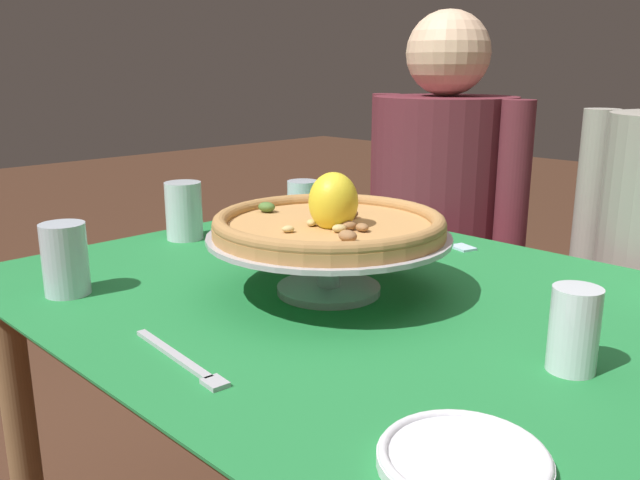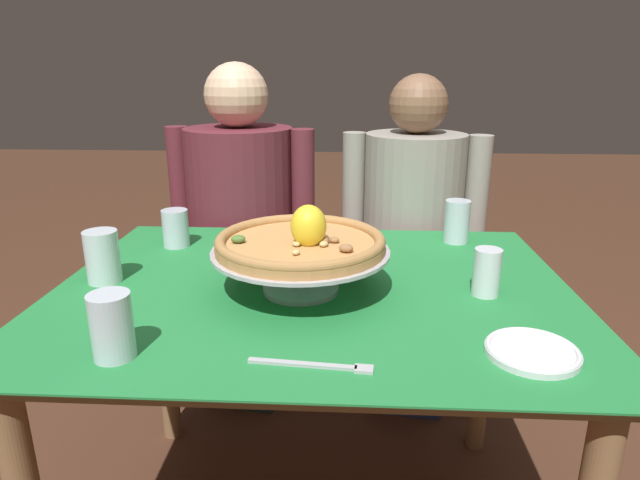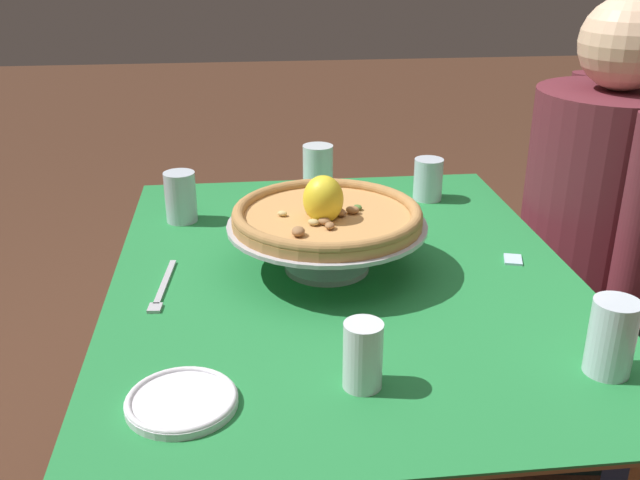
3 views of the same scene
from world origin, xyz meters
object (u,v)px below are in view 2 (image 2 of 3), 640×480
(side_plate, at_px, (532,351))
(sugar_packet, at_px, (315,238))
(pizza_stand, at_px, (301,260))
(pizza, at_px, (301,241))
(water_glass_front_left, at_px, (112,330))
(water_glass_side_right, at_px, (486,275))
(dinner_fork, at_px, (317,365))
(water_glass_side_left, at_px, (102,261))
(diner_right, at_px, (410,252))
(water_glass_back_right, at_px, (457,224))
(diner_left, at_px, (243,239))
(water_glass_back_left, at_px, (176,230))

(side_plate, relative_size, sugar_packet, 3.29)
(pizza_stand, height_order, pizza, pizza)
(water_glass_front_left, bearing_deg, water_glass_side_right, 23.66)
(pizza, distance_m, dinner_fork, 0.35)
(water_glass_side_left, xyz_separation_m, diner_right, (0.80, 0.69, -0.20))
(pizza_stand, bearing_deg, water_glass_front_left, -134.14)
(water_glass_back_right, xyz_separation_m, side_plate, (0.02, -0.66, -0.04))
(water_glass_front_left, bearing_deg, diner_right, 58.39)
(water_glass_back_right, distance_m, water_glass_front_left, 1.01)
(diner_left, height_order, diner_right, diner_left)
(water_glass_back_right, bearing_deg, water_glass_side_right, -90.72)
(water_glass_side_left, bearing_deg, diner_left, 74.43)
(dinner_fork, height_order, diner_left, diner_left)
(sugar_packet, bearing_deg, water_glass_side_right, -43.50)
(water_glass_back_right, xyz_separation_m, water_glass_back_left, (-0.81, -0.08, -0.01))
(sugar_packet, distance_m, diner_right, 0.48)
(water_glass_back_right, height_order, water_glass_back_left, water_glass_back_right)
(water_glass_side_left, distance_m, sugar_packet, 0.60)
(pizza, height_order, water_glass_back_left, pizza)
(water_glass_side_left, distance_m, diner_left, 0.74)
(water_glass_front_left, relative_size, diner_right, 0.10)
(water_glass_back_left, height_order, water_glass_side_right, water_glass_side_right)
(pizza_stand, xyz_separation_m, diner_left, (-0.28, 0.72, -0.19))
(water_glass_front_left, distance_m, diner_left, 1.05)
(pizza, xyz_separation_m, water_glass_side_left, (-0.48, 0.03, -0.07))
(pizza, bearing_deg, dinner_fork, -80.25)
(water_glass_side_right, xyz_separation_m, diner_left, (-0.70, 0.72, -0.16))
(water_glass_side_left, height_order, dinner_fork, water_glass_side_left)
(water_glass_side_left, distance_m, water_glass_side_right, 0.89)
(water_glass_back_left, xyz_separation_m, water_glass_side_right, (0.80, -0.30, -0.00))
(water_glass_side_right, height_order, diner_left, diner_left)
(side_plate, bearing_deg, diner_left, 125.88)
(pizza, height_order, water_glass_front_left, pizza)
(dinner_fork, distance_m, diner_right, 1.09)
(diner_left, distance_m, diner_right, 0.61)
(pizza_stand, height_order, diner_left, diner_left)
(pizza_stand, height_order, sugar_packet, pizza_stand)
(water_glass_back_right, distance_m, side_plate, 0.66)
(side_plate, height_order, diner_left, diner_left)
(dinner_fork, relative_size, diner_right, 0.18)
(pizza, bearing_deg, water_glass_back_left, 141.47)
(pizza, bearing_deg, water_glass_back_right, 43.06)
(pizza, xyz_separation_m, diner_right, (0.33, 0.72, -0.27))
(water_glass_back_right, bearing_deg, water_glass_front_left, -135.85)
(pizza, height_order, side_plate, pizza)
(water_glass_side_left, relative_size, diner_right, 0.10)
(diner_right, bearing_deg, water_glass_side_left, -139.48)
(pizza, distance_m, diner_left, 0.81)
(side_plate, bearing_deg, water_glass_side_left, 161.98)
(diner_right, bearing_deg, diner_left, 179.39)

